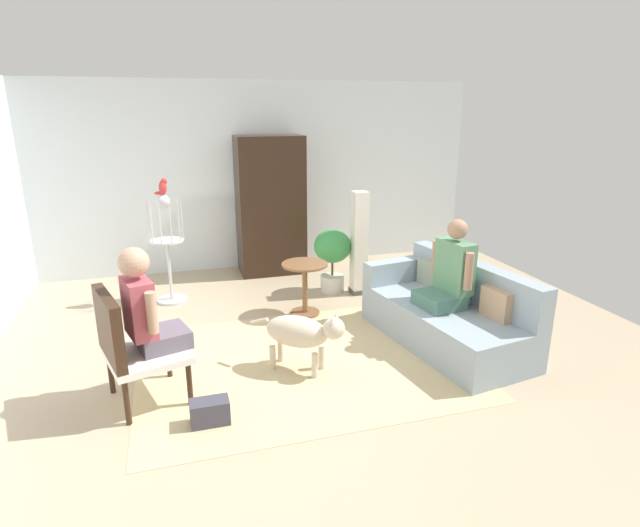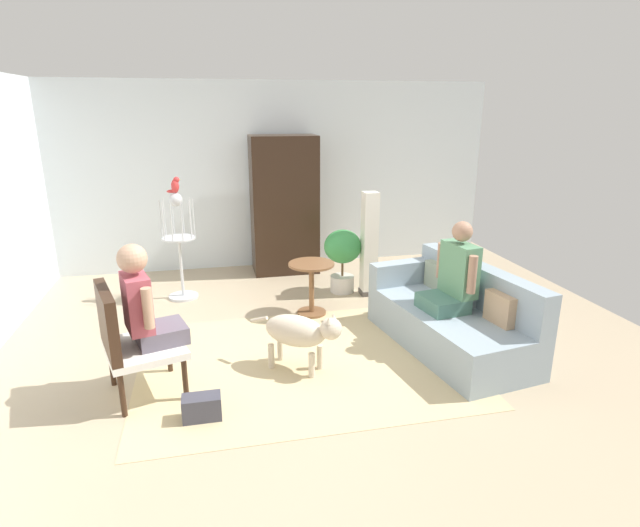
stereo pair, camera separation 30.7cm
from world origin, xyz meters
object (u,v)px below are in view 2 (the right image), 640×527
at_px(person_on_couch, 454,276).
at_px(handbag, 202,407).
at_px(dog, 300,332).
at_px(potted_plant, 343,253).
at_px(parrot, 175,185).
at_px(person_on_armchair, 144,304).
at_px(bird_cage_stand, 179,246).
at_px(armchair, 126,336).
at_px(round_end_table, 311,282).
at_px(column_lamp, 369,245).
at_px(armoire_cabinet, 284,205).
at_px(couch, 452,317).

height_order(person_on_couch, handbag, person_on_couch).
xyz_separation_m(dog, potted_plant, (0.89, 1.88, 0.14)).
bearing_deg(parrot, handbag, -85.33).
bearing_deg(person_on_couch, dog, -174.99).
xyz_separation_m(person_on_armchair, dog, (1.27, 0.10, -0.41)).
height_order(person_on_couch, parrot, parrot).
xyz_separation_m(bird_cage_stand, potted_plant, (1.98, -0.22, -0.15)).
distance_m(armchair, parrot, 2.43).
bearing_deg(armchair, person_on_armchair, 16.94).
relative_size(armchair, person_on_couch, 1.11).
distance_m(person_on_couch, round_end_table, 1.64).
bearing_deg(armchair, bird_cage_stand, 81.74).
relative_size(bird_cage_stand, parrot, 6.88).
relative_size(round_end_table, column_lamp, 0.47).
height_order(dog, bird_cage_stand, bird_cage_stand).
xyz_separation_m(person_on_armchair, armoire_cabinet, (1.58, 3.03, 0.17)).
bearing_deg(round_end_table, person_on_armchair, -140.45).
bearing_deg(column_lamp, couch, -76.67).
bearing_deg(armoire_cabinet, dog, -96.21).
distance_m(armchair, column_lamp, 3.21).
distance_m(round_end_table, handbag, 2.23).
height_order(round_end_table, bird_cage_stand, bird_cage_stand).
relative_size(potted_plant, column_lamp, 0.62).
height_order(armchair, person_on_armchair, person_on_armchair).
bearing_deg(person_on_armchair, couch, 5.61).
distance_m(column_lamp, handbag, 3.14).
height_order(armchair, dog, armchair).
xyz_separation_m(couch, armchair, (-2.97, -0.32, 0.24)).
xyz_separation_m(armchair, round_end_table, (1.78, 1.39, -0.15)).
relative_size(round_end_table, parrot, 3.20).
bearing_deg(column_lamp, armchair, -144.36).
height_order(bird_cage_stand, column_lamp, bird_cage_stand).
distance_m(parrot, potted_plant, 2.17).
xyz_separation_m(parrot, handbag, (0.22, -2.70, -1.30)).
relative_size(round_end_table, dog, 0.81).
relative_size(person_on_couch, person_on_armchair, 1.01).
height_order(potted_plant, column_lamp, column_lamp).
height_order(round_end_table, potted_plant, potted_plant).
distance_m(person_on_armchair, bird_cage_stand, 2.21).
bearing_deg(person_on_armchair, column_lamp, 36.59).
xyz_separation_m(armchair, person_on_couch, (2.94, 0.28, 0.20)).
xyz_separation_m(person_on_couch, armoire_cabinet, (-1.20, 2.79, 0.22)).
relative_size(dog, handbag, 2.58).
bearing_deg(handbag, armchair, 140.99).
height_order(person_on_couch, armoire_cabinet, armoire_cabinet).
bearing_deg(dog, handbag, -145.43).
relative_size(person_on_couch, armoire_cabinet, 0.45).
xyz_separation_m(person_on_couch, handbag, (-2.38, -0.73, -0.64)).
relative_size(person_on_armchair, bird_cage_stand, 0.65).
height_order(couch, column_lamp, column_lamp).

